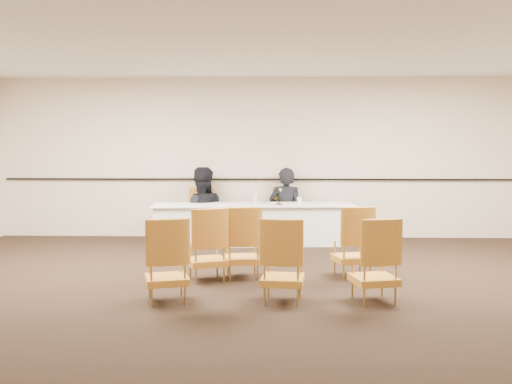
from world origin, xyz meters
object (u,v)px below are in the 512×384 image
panelist_main (286,215)px  water_bottle (255,198)px  panel_table (253,224)px  aud_chair_back_right (374,259)px  coffee_cup (299,201)px  aud_chair_front_left (207,244)px  aud_chair_front_right (352,241)px  aud_chair_front_mid (242,242)px  aud_chair_back_left (167,259)px  aud_chair_back_mid (283,260)px  microphone (279,197)px  panelist_second (201,218)px  drinking_glass (255,202)px  panelist_second_chair (201,214)px  panelist_main_chair (286,213)px

panelist_main → water_bottle: size_ratio=8.60×
panel_table → aud_chair_back_right: size_ratio=3.72×
coffee_cup → aud_chair_back_right: aud_chair_back_right is taller
aud_chair_front_left → aud_chair_front_right: 1.92m
panel_table → aud_chair_front_mid: aud_chair_front_mid is taller
aud_chair_front_mid → aud_chair_back_left: (-0.78, -1.17, 0.00)m
aud_chair_front_left → aud_chair_back_mid: 1.37m
aud_chair_front_mid → microphone: bearing=70.5°
water_bottle → coffee_cup: water_bottle is taller
microphone → coffee_cup: size_ratio=2.08×
panelist_second → aud_chair_front_right: size_ratio=1.99×
drinking_glass → aud_chair_front_left: bearing=-101.1°
water_bottle → aud_chair_front_right: size_ratio=0.21×
panelist_main → panelist_second_chair: size_ratio=1.85×
aud_chair_front_left → aud_chair_back_right: (1.98, -0.93, 0.00)m
panelist_main → coffee_cup: bearing=119.0°
panelist_main_chair → panelist_second_chair: size_ratio=1.00×
aud_chair_front_left → aud_chair_back_left: bearing=-127.8°
aud_chair_front_left → aud_chair_front_mid: same height
panelist_main → aud_chair_front_right: 3.15m
water_bottle → aud_chair_back_mid: (0.43, -3.70, -0.33)m
panelist_second_chair → aud_chair_back_mid: size_ratio=1.00×
aud_chair_front_mid → drinking_glass: bearing=80.0°
panelist_main_chair → aud_chair_front_right: same height
panel_table → panelist_main: 0.83m
aud_chair_front_left → aud_chair_front_mid: size_ratio=1.00×
drinking_glass → aud_chair_front_mid: size_ratio=0.11×
panelist_second_chair → aud_chair_back_mid: bearing=-75.0°
panelist_second → water_bottle: panelist_second is taller
panelist_main → drinking_glass: 0.88m
panelist_main_chair → microphone: size_ratio=3.42×
panelist_second → coffee_cup: size_ratio=14.16×
panelist_main_chair → coffee_cup: 0.75m
coffee_cup → aud_chair_front_mid: 2.64m
aud_chair_front_left → drinking_glass: bearing=59.4°
panel_table → water_bottle: 0.46m
panelist_second_chair → coffee_cup: panelist_second_chair is taller
aud_chair_front_mid → panelist_main: bearing=70.3°
panelist_main → panelist_second_chair: (-1.57, -0.11, 0.02)m
panel_table → panelist_main: bearing=40.6°
panelist_second_chair → microphone: size_ratio=3.42×
aud_chair_front_mid → panel_table: bearing=80.6°
panel_table → aud_chair_back_right: (1.47, -3.65, 0.12)m
panelist_second → aud_chair_front_mid: size_ratio=1.99×
panelist_second_chair → aud_chair_front_left: (0.48, -3.20, 0.00)m
panelist_main → water_bottle: bearing=56.8°
aud_chair_front_left → panelist_second: bearing=79.1°
panelist_main_chair → microphone: 0.75m
panelist_second → aud_chair_back_mid: 4.41m
drinking_glass → aud_chair_front_left: 2.76m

